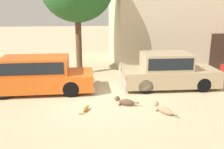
{
  "coord_description": "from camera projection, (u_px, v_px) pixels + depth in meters",
  "views": [
    {
      "loc": [
        -0.57,
        -9.36,
        3.5
      ],
      "look_at": [
        0.48,
        0.2,
        0.9
      ],
      "focal_mm": 39.93,
      "sensor_mm": 36.0,
      "label": 1
    }
  ],
  "objects": [
    {
      "name": "stray_cat",
      "position": [
        85.0,
        109.0,
        8.66
      ],
      "size": [
        0.36,
        0.51,
        0.16
      ],
      "rotation": [
        0.0,
        0.0,
        1.18
      ],
      "color": "#B77F3D",
      "rests_on": "ground_plane"
    },
    {
      "name": "stray_dog_spotted",
      "position": [
        163.0,
        109.0,
        8.48
      ],
      "size": [
        0.59,
        0.97,
        0.34
      ],
      "rotation": [
        0.0,
        0.0,
        2.09
      ],
      "color": "#997F60",
      "rests_on": "ground_plane"
    },
    {
      "name": "ground_plane",
      "position": [
        101.0,
        98.0,
        9.95
      ],
      "size": [
        80.0,
        80.0,
        0.0
      ],
      "primitive_type": "plane",
      "color": "tan"
    },
    {
      "name": "parked_sedan_second",
      "position": [
        168.0,
        71.0,
        11.08
      ],
      "size": [
        4.33,
        1.82,
        1.57
      ],
      "rotation": [
        0.0,
        0.0,
        -0.03
      ],
      "color": "tan",
      "rests_on": "ground_plane"
    },
    {
      "name": "parked_sedan_nearest",
      "position": [
        38.0,
        74.0,
        10.47
      ],
      "size": [
        4.65,
        1.74,
        1.52
      ],
      "rotation": [
        0.0,
        0.0,
        -0.0
      ],
      "color": "#D15619",
      "rests_on": "ground_plane"
    },
    {
      "name": "stray_dog_tan",
      "position": [
        124.0,
        102.0,
        9.14
      ],
      "size": [
        0.92,
        0.45,
        0.37
      ],
      "rotation": [
        0.0,
        0.0,
        2.74
      ],
      "color": "brown",
      "rests_on": "ground_plane"
    }
  ]
}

